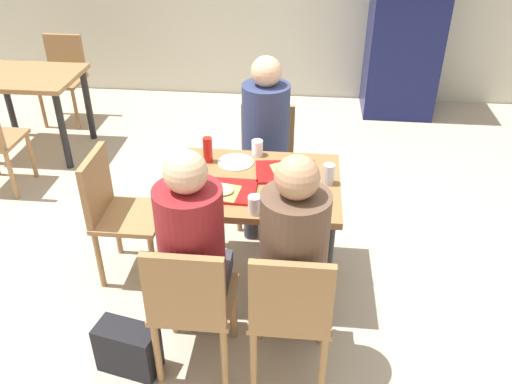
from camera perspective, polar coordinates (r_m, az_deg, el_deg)
The scene contains 25 objects.
ground_plane at distance 3.51m, azimuth 0.00°, elevation -9.23°, with size 10.00×10.00×0.02m, color #B7A893.
main_table at distance 3.13m, azimuth 0.00°, elevation -0.61°, with size 0.97×0.75×0.73m.
chair_near_left at distance 2.65m, azimuth -7.00°, elevation -11.48°, with size 0.40×0.40×0.84m.
chair_near_right at distance 2.60m, azimuth 3.72°, elevation -12.27°, with size 0.40×0.40×0.84m.
chair_far_side at distance 3.85m, azimuth 1.13°, elevation 3.93°, with size 0.40×0.40×0.84m.
chair_left_end at distance 3.39m, azimuth -14.79°, elevation -1.56°, with size 0.40×0.40×0.84m.
person_in_red at distance 2.59m, azimuth -6.73°, elevation -5.42°, with size 0.32×0.42×1.25m.
person_in_brown_jacket at distance 2.55m, azimuth 4.06°, elevation -6.10°, with size 0.32×0.42×1.25m.
person_far_side at distance 3.61m, azimuth 0.99°, elevation 6.33°, with size 0.32×0.42×1.25m.
tray_red_near at distance 2.98m, azimuth -3.50°, elevation 0.15°, with size 0.36×0.26×0.02m, color #B21414.
tray_red_far at distance 3.16m, azimuth 3.27°, elevation 2.16°, with size 0.36×0.26×0.02m, color #B21414.
paper_plate_center at distance 3.27m, azimuth -2.18°, elevation 3.20°, with size 0.22×0.22×0.01m, color white.
paper_plate_near_edge at distance 2.89m, azimuth 2.46°, elevation -1.04°, with size 0.22×0.22×0.01m, color white.
pizza_slice_a at distance 2.95m, azimuth -3.57°, elevation 0.18°, with size 0.25×0.25×0.02m.
pizza_slice_b at distance 3.17m, azimuth 3.23°, elevation 2.67°, with size 0.21×0.24×0.02m.
plastic_cup_a at distance 3.33m, azimuth 0.13°, elevation 4.73°, with size 0.07×0.07×0.10m, color white.
plastic_cup_b at distance 2.78m, azimuth -0.16°, elevation -1.37°, with size 0.07×0.07×0.10m, color white.
plastic_cup_c at distance 3.15m, azimuth -6.93°, elevation 2.80°, with size 0.07×0.07×0.10m, color white.
soda_can at distance 3.05m, azimuth 7.75°, elevation 1.91°, with size 0.07×0.07×0.12m, color #B7BCC6.
condiment_bottle at distance 3.26m, azimuth -5.17°, elevation 4.50°, with size 0.06×0.06×0.16m, color red.
foil_bundle at distance 3.10m, azimuth -7.64°, elevation 2.14°, with size 0.10×0.10×0.10m, color silver.
handbag at distance 2.97m, azimuth -13.48°, elevation -15.91°, with size 0.32×0.16×0.28m, color black.
drink_fridge at distance 5.72m, azimuth 15.78°, elevation 17.22°, with size 0.70×0.60×1.90m, color #14194C.
background_table at distance 5.14m, azimuth -23.18°, elevation 10.15°, with size 0.90×0.70×0.73m.
background_chair_far at distance 5.79m, azimuth -19.80°, elevation 11.94°, with size 0.40×0.40×0.84m.
Camera 1 is at (0.26, -2.62, 2.31)m, focal length 37.50 mm.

